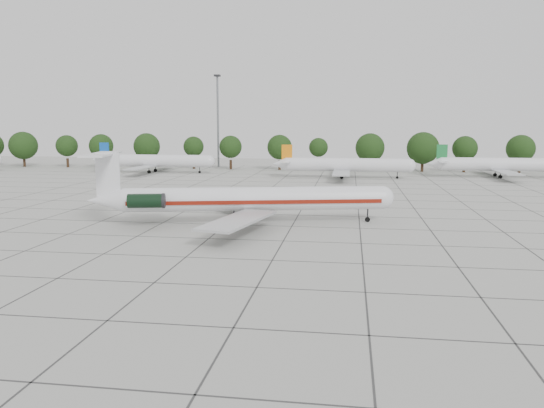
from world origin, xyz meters
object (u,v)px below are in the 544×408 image
object	(u,v)px
main_airliner	(238,199)
bg_airliner_d	(502,165)
floodlight_mast	(218,116)
bg_airliner_b	(155,161)
bg_airliner_c	(346,165)

from	to	relation	value
main_airliner	bg_airliner_d	xyz separation A→B (m)	(47.39, 63.68, -0.17)
main_airliner	bg_airliner_d	bearing A→B (deg)	40.66
floodlight_mast	bg_airliner_b	bearing A→B (deg)	-120.40
main_airliner	bg_airliner_b	world-z (taller)	main_airliner
main_airliner	bg_airliner_b	distance (m)	72.70
main_airliner	bg_airliner_c	distance (m)	58.65
main_airliner	floodlight_mast	world-z (taller)	floodlight_mast
bg_airliner_b	bg_airliner_c	world-z (taller)	same
bg_airliner_c	bg_airliner_d	xyz separation A→B (m)	(35.02, 6.35, 0.00)
main_airliner	bg_airliner_d	world-z (taller)	main_airliner
main_airliner	bg_airliner_b	size ratio (longest dim) A/B	1.30
main_airliner	floodlight_mast	xyz separation A→B (m)	(-23.36, 83.22, 11.20)
bg_airliner_c	floodlight_mast	xyz separation A→B (m)	(-35.74, 25.90, 11.37)
bg_airliner_c	bg_airliner_d	size ratio (longest dim) A/B	1.00
bg_airliner_b	floodlight_mast	bearing A→B (deg)	59.60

